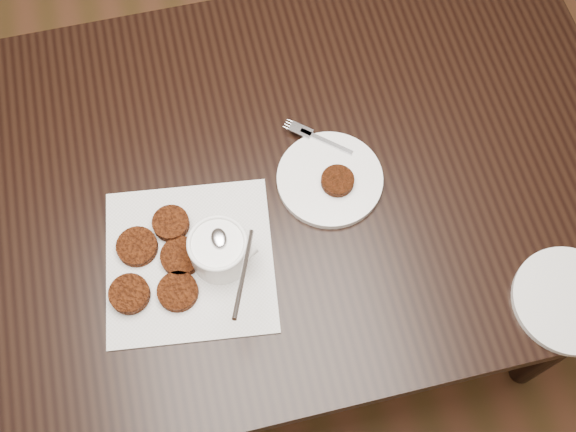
{
  "coord_description": "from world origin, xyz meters",
  "views": [
    {
      "loc": [
        -0.06,
        -0.44,
        1.85
      ],
      "look_at": [
        0.05,
        0.02,
        0.8
      ],
      "focal_mm": 43.35,
      "sensor_mm": 36.0,
      "label": 1
    }
  ],
  "objects": [
    {
      "name": "patty_cluster",
      "position": [
        -0.18,
        0.01,
        0.76
      ],
      "size": [
        0.29,
        0.29,
        0.02
      ],
      "primitive_type": null,
      "rotation": [
        0.0,
        0.0,
        -0.43
      ],
      "color": "#67290D",
      "rests_on": "napkin"
    },
    {
      "name": "floor",
      "position": [
        0.0,
        0.0,
        0.0
      ],
      "size": [
        4.0,
        4.0,
        0.0
      ],
      "primitive_type": "plane",
      "color": "brown",
      "rests_on": "ground"
    },
    {
      "name": "plate_with_patty",
      "position": [
        0.14,
        0.09,
        0.76
      ],
      "size": [
        0.26,
        0.26,
        0.03
      ],
      "primitive_type": null,
      "rotation": [
        0.0,
        0.0,
        -0.72
      ],
      "color": "white",
      "rests_on": "table"
    },
    {
      "name": "plate_empty",
      "position": [
        0.46,
        -0.22,
        0.76
      ],
      "size": [
        0.2,
        0.2,
        0.01
      ],
      "primitive_type": "cylinder",
      "rotation": [
        0.0,
        0.0,
        0.12
      ],
      "color": "white",
      "rests_on": "table"
    },
    {
      "name": "sauce_ramekin",
      "position": [
        -0.08,
        -0.01,
        0.82
      ],
      "size": [
        0.15,
        0.15,
        0.14
      ],
      "primitive_type": null,
      "rotation": [
        0.0,
        0.0,
        -0.15
      ],
      "color": "white",
      "rests_on": "napkin"
    },
    {
      "name": "table",
      "position": [
        0.05,
        0.12,
        0.38
      ],
      "size": [
        1.3,
        0.84,
        0.75
      ],
      "primitive_type": "cube",
      "color": "black",
      "rests_on": "floor"
    },
    {
      "name": "napkin",
      "position": [
        -0.13,
        -0.0,
        0.75
      ],
      "size": [
        0.31,
        0.31,
        0.0
      ],
      "primitive_type": "cube",
      "rotation": [
        0.0,
        0.0,
        -0.12
      ],
      "color": "white",
      "rests_on": "table"
    }
  ]
}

